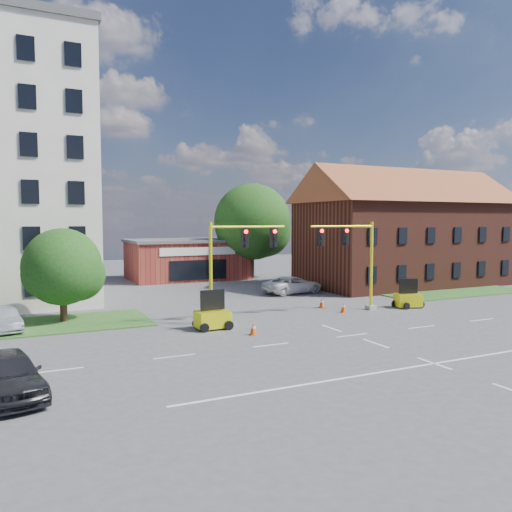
% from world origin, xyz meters
% --- Properties ---
extents(ground, '(120.00, 120.00, 0.00)m').
position_xyz_m(ground, '(0.00, 0.00, 0.00)').
color(ground, '#454548').
rests_on(ground, ground).
extents(grass_verge_ne, '(14.00, 4.00, 0.08)m').
position_xyz_m(grass_verge_ne, '(18.00, 9.00, 0.04)').
color(grass_verge_ne, '#204A1B').
rests_on(grass_verge_ne, ground).
extents(lane_markings, '(60.00, 36.00, 0.01)m').
position_xyz_m(lane_markings, '(0.00, -3.00, 0.01)').
color(lane_markings, silver).
rests_on(lane_markings, ground).
extents(brick_shop, '(12.40, 8.40, 4.30)m').
position_xyz_m(brick_shop, '(0.00, 29.98, 2.16)').
color(brick_shop, maroon).
rests_on(brick_shop, ground).
extents(townhouse_row, '(21.00, 11.00, 11.50)m').
position_xyz_m(townhouse_row, '(18.00, 16.00, 5.93)').
color(townhouse_row, '#552419').
rests_on(townhouse_row, ground).
extents(tree_large, '(8.72, 8.31, 10.34)m').
position_xyz_m(tree_large, '(6.92, 27.08, 5.92)').
color(tree_large, '#311D12').
rests_on(tree_large, ground).
extents(tree_nw_front, '(4.97, 4.74, 5.82)m').
position_xyz_m(tree_nw_front, '(-13.76, 10.58, 3.31)').
color(tree_nw_front, '#311D12').
rests_on(tree_nw_front, ground).
extents(signal_mast_west, '(5.30, 0.60, 6.20)m').
position_xyz_m(signal_mast_west, '(-4.36, 6.00, 3.92)').
color(signal_mast_west, gray).
rests_on(signal_mast_west, ground).
extents(signal_mast_east, '(5.30, 0.60, 6.20)m').
position_xyz_m(signal_mast_east, '(4.36, 6.00, 3.92)').
color(signal_mast_east, gray).
rests_on(signal_mast_east, ground).
extents(trailer_west, '(1.97, 1.37, 2.18)m').
position_xyz_m(trailer_west, '(-6.34, 4.81, 0.68)').
color(trailer_west, '#F8F414').
rests_on(trailer_west, ground).
extents(trailer_east, '(2.05, 1.68, 2.01)m').
position_xyz_m(trailer_east, '(8.98, 5.53, 0.63)').
color(trailer_east, '#F8F414').
rests_on(trailer_east, ground).
extents(cone_a, '(0.40, 0.40, 0.70)m').
position_xyz_m(cone_a, '(-4.87, 2.38, 0.34)').
color(cone_a, '#EB4D0C').
rests_on(cone_a, ground).
extents(cone_b, '(0.40, 0.40, 0.70)m').
position_xyz_m(cone_b, '(-4.77, 8.06, 0.34)').
color(cone_b, '#EB4D0C').
rests_on(cone_b, ground).
extents(cone_c, '(0.40, 0.40, 0.70)m').
position_xyz_m(cone_c, '(3.59, 5.89, 0.34)').
color(cone_c, '#EB4D0C').
rests_on(cone_c, ground).
extents(cone_d, '(0.40, 0.40, 0.70)m').
position_xyz_m(cone_d, '(3.30, 8.16, 0.34)').
color(cone_d, '#EB4D0C').
rests_on(cone_d, ground).
extents(pickup_white, '(5.70, 3.29, 1.50)m').
position_xyz_m(pickup_white, '(4.94, 15.29, 0.75)').
color(pickup_white, white).
rests_on(pickup_white, ground).
extents(sedan_dark, '(2.92, 5.16, 1.65)m').
position_xyz_m(sedan_dark, '(-16.81, -2.70, 0.83)').
color(sedan_dark, black).
rests_on(sedan_dark, ground).
extents(sedan_silver_front, '(2.28, 4.31, 1.35)m').
position_xyz_m(sedan_silver_front, '(-17.33, 9.35, 0.68)').
color(sedan_silver_front, '#989B9F').
rests_on(sedan_silver_front, ground).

